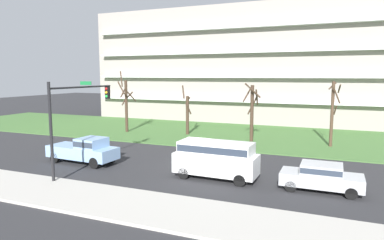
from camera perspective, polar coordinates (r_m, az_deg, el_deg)
The scene contains 12 objects.
ground at distance 24.60m, azimuth 0.88°, elevation -7.85°, with size 160.00×160.00×0.00m, color #2D2D30.
sidewalk_curb_near at distance 17.74m, azimuth -8.89°, elevation -13.84°, with size 80.00×4.00×0.15m, color #BCB7AD.
grass_lawn_strip at distance 37.67m, azimuth 8.70°, elevation -2.50°, with size 80.00×16.00×0.08m, color #477238.
apartment_building at distance 50.09m, azimuth 12.50°, elevation 8.79°, with size 49.50×11.41×15.64m.
tree_far_left at distance 39.68m, azimuth -10.85°, elevation 2.84°, with size 1.94×1.68×6.93m.
tree_left at distance 37.34m, azimuth -0.79°, elevation 1.12°, with size 1.15×1.08×5.40m.
tree_center at distance 33.76m, azimuth 9.89°, elevation 1.68°, with size 1.86×1.87×5.76m.
tree_right at distance 33.29m, azimuth 22.20°, elevation 1.24°, with size 1.11×1.28×5.94m.
sedan_silver_near_left at distance 20.87m, azimuth 20.56°, elevation -8.66°, with size 4.41×1.83×1.57m.
pickup_blue_center_left at distance 26.74m, azimuth -17.27°, elevation -4.71°, with size 5.51×2.31×1.95m.
van_white_center_right at distance 21.76m, azimuth 3.97°, elevation -6.11°, with size 5.26×2.15×2.36m.
traffic_signal_mast at distance 23.50m, azimuth -18.79°, elevation 1.52°, with size 0.90×6.05×6.10m.
Camera 1 is at (8.66, -22.09, 6.49)m, focal length 32.29 mm.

